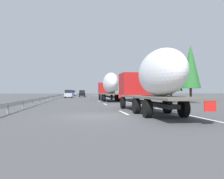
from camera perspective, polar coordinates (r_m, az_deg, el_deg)
ground_plane at (r=53.61m, az=-7.20°, el=-2.14°), size 260.00×260.00×0.00m
lane_stripe_0 at (r=15.97m, az=2.92°, el=-5.87°), size 3.20×0.20×0.01m
lane_stripe_1 at (r=26.49m, az=-1.75°, el=-3.76°), size 3.20×0.20×0.01m
lane_stripe_2 at (r=35.09m, az=-3.46°, el=-2.97°), size 3.20×0.20×0.01m
lane_stripe_3 at (r=47.88m, az=-4.86°, el=-2.32°), size 3.20×0.20×0.01m
lane_stripe_4 at (r=48.35m, az=-4.90°, el=-2.31°), size 3.20×0.20×0.01m
lane_stripe_5 at (r=69.50m, az=-6.06°, el=-1.77°), size 3.20×0.20×0.01m
lane_stripe_6 at (r=67.43m, az=-5.98°, el=-1.81°), size 3.20×0.20×0.01m
lane_stripe_7 at (r=89.43m, az=-6.64°, el=-1.50°), size 3.20×0.20×0.01m
edge_line_right at (r=59.00m, az=-1.98°, el=-1.99°), size 110.00×0.20×0.01m
truck_lead at (r=35.72m, az=-0.64°, el=1.09°), size 13.32×2.55×4.40m
truck_trailing at (r=15.43m, az=10.24°, el=2.57°), size 12.70×2.55×4.08m
car_white_van at (r=94.22m, az=-9.85°, el=-0.86°), size 4.59×1.91×1.94m
car_blue_sedan at (r=79.29m, az=-10.14°, el=-0.91°), size 4.50×1.90×1.98m
car_black_suv at (r=63.72m, az=-7.65°, el=-1.03°), size 4.13×1.73×1.91m
car_silver_hatch at (r=55.65m, az=-11.04°, el=-1.09°), size 4.71×1.82×1.91m
road_sign at (r=61.18m, az=-1.09°, el=0.17°), size 0.10×0.90×3.27m
tree_0 at (r=46.82m, az=5.58°, el=1.56°), size 2.98×2.98×5.06m
tree_1 at (r=37.53m, az=14.63°, el=3.51°), size 2.68×2.68×6.74m
tree_2 at (r=32.02m, az=14.81°, el=3.53°), size 3.04×3.04×5.95m
tree_3 at (r=72.43m, az=0.59°, el=1.34°), size 2.44×2.44×5.98m
tree_4 at (r=31.42m, az=19.38°, el=5.59°), size 2.56×2.56×7.74m
guardrail_median at (r=56.77m, az=-13.35°, el=-1.45°), size 94.00×0.10×0.76m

